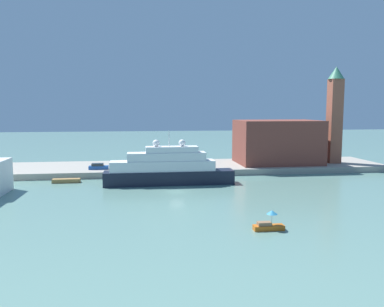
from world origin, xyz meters
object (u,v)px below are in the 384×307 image
large_yacht (167,169)px  small_motorboat (269,224)px  bell_tower (335,112)px  harbor_building (277,142)px  mooring_bollard (178,168)px  work_barge (66,181)px  person_figure (116,166)px  parked_car (98,167)px

large_yacht → small_motorboat: bearing=-71.4°
small_motorboat → bell_tower: 60.73m
harbor_building → mooring_bollard: 28.55m
work_barge → harbor_building: size_ratio=0.28×
work_barge → mooring_bollard: 24.64m
large_yacht → work_barge: large_yacht is taller
work_barge → mooring_bollard: mooring_bollard is taller
large_yacht → person_figure: 17.38m
harbor_building → parked_car: harbor_building is taller
large_yacht → small_motorboat: size_ratio=6.68×
large_yacht → bell_tower: bearing=20.0°
large_yacht → mooring_bollard: 9.69m
person_figure → work_barge: bearing=-139.1°
small_motorboat → work_barge: small_motorboat is taller
mooring_bollard → large_yacht: bearing=-108.9°
small_motorboat → mooring_bollard: bearing=100.6°
work_barge → person_figure: size_ratio=3.47×
parked_car → harbor_building: bearing=5.7°
bell_tower → mooring_bollard: size_ratio=28.07×
large_yacht → bell_tower: (44.66, 16.27, 11.55)m
work_barge → harbor_building: 52.99m
small_motorboat → harbor_building: 53.63m
bell_tower → person_figure: bearing=-176.9°
work_barge → harbor_building: harbor_building is taller
work_barge → parked_car: bearing=55.1°
large_yacht → person_figure: (-11.19, 13.26, -1.01)m
work_barge → mooring_bollard: size_ratio=6.45×
large_yacht → small_motorboat: 34.05m
bell_tower → small_motorboat: bearing=-124.9°
large_yacht → harbor_building: bearing=30.4°
mooring_bollard → parked_car: bearing=167.7°
large_yacht → small_motorboat: (10.83, -32.20, -2.40)m
small_motorboat → mooring_bollard: size_ratio=4.51×
large_yacht → work_barge: bearing=167.5°
harbor_building → large_yacht: bearing=-149.6°
small_motorboat → person_figure: (-22.02, 45.46, 1.40)m
work_barge → harbor_building: bearing=14.2°
large_yacht → harbor_building: size_ratio=1.29×
large_yacht → work_barge: 21.79m
work_barge → parked_car: parked_car is taller
bell_tower → person_figure: size_ratio=15.08×
large_yacht → bell_tower: size_ratio=1.07×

